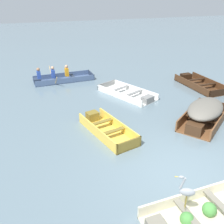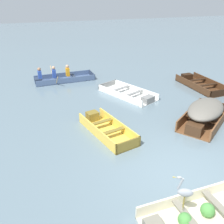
% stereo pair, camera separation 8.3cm
% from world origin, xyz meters
% --- Properties ---
extents(ground_plane, '(80.00, 80.00, 0.00)m').
position_xyz_m(ground_plane, '(0.00, 0.00, 0.00)').
color(ground_plane, slate).
extents(dinghy_cream_foreground, '(2.71, 1.15, 0.35)m').
position_xyz_m(dinghy_cream_foreground, '(-0.57, -1.38, 0.12)').
color(dinghy_cream_foreground, beige).
rests_on(dinghy_cream_foreground, ground).
extents(skiff_wooden_brown_near_moored, '(2.86, 2.51, 0.81)m').
position_xyz_m(skiff_wooden_brown_near_moored, '(2.49, 2.32, 0.47)').
color(skiff_wooden_brown_near_moored, brown).
rests_on(skiff_wooden_brown_near_moored, ground).
extents(skiff_dark_varnish_mid_moored, '(1.27, 2.87, 0.35)m').
position_xyz_m(skiff_dark_varnish_mid_moored, '(4.93, 5.75, 0.12)').
color(skiff_dark_varnish_mid_moored, '#4C2D19').
rests_on(skiff_dark_varnish_mid_moored, ground).
extents(skiff_yellow_far_moored, '(1.46, 2.70, 0.37)m').
position_xyz_m(skiff_yellow_far_moored, '(-1.20, 2.96, 0.13)').
color(skiff_yellow_far_moored, '#E5BC47').
rests_on(skiff_yellow_far_moored, ground).
extents(skiff_white_outer_moored, '(2.23, 3.13, 0.31)m').
position_xyz_m(skiff_white_outer_moored, '(0.94, 5.77, 0.10)').
color(skiff_white_outer_moored, white).
rests_on(skiff_white_outer_moored, ground).
extents(rowboat_slate_blue_with_crew, '(3.26, 2.34, 0.88)m').
position_xyz_m(rowboat_slate_blue_with_crew, '(-1.75, 9.11, 0.19)').
color(rowboat_slate_blue_with_crew, '#475B7F').
rests_on(rowboat_slate_blue_with_crew, ground).
extents(heron_on_dinghy, '(0.44, 0.28, 0.84)m').
position_xyz_m(heron_on_dinghy, '(-0.90, -1.21, 0.82)').
color(heron_on_dinghy, olive).
rests_on(heron_on_dinghy, dinghy_cream_foreground).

